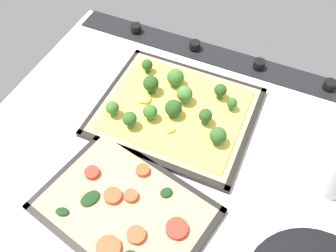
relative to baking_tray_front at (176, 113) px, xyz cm
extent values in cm
cube|color=silver|center=(-4.48, 9.17, -1.86)|extent=(85.07, 68.38, 3.00)
cube|color=black|center=(-4.48, -21.52, 0.04)|extent=(81.67, 7.00, 0.80)
cylinder|color=black|center=(-30.00, -21.52, 1.34)|extent=(2.80, 2.80, 1.80)
cylinder|color=black|center=(-12.99, -21.52, 1.34)|extent=(2.80, 2.80, 1.80)
cylinder|color=black|center=(4.03, -21.52, 1.34)|extent=(2.80, 2.80, 1.80)
cylinder|color=black|center=(21.04, -21.52, 1.34)|extent=(2.80, 2.80, 1.80)
cube|color=black|center=(0.00, 0.00, -0.11)|extent=(34.43, 29.08, 0.50)
cube|color=black|center=(0.11, -13.80, 0.29)|extent=(34.20, 1.48, 1.30)
cube|color=black|center=(-0.11, 13.80, 0.29)|extent=(34.20, 1.48, 1.30)
cube|color=black|center=(-16.49, -0.14, 0.29)|extent=(1.44, 28.80, 1.30)
cube|color=black|center=(16.49, 0.14, 0.29)|extent=(1.44, 28.80, 1.30)
cube|color=tan|center=(0.00, 0.00, 0.64)|extent=(32.01, 26.66, 1.00)
cube|color=#EDC64C|center=(0.00, 0.00, 1.34)|extent=(29.44, 24.00, 0.40)
cone|color=#427635|center=(10.82, -7.76, 2.09)|extent=(1.48, 1.48, 1.11)
sphere|color=#264C1C|center=(10.82, -7.76, 3.65)|extent=(2.68, 2.68, 2.68)
cone|color=#5B9F46|center=(11.78, 7.17, 2.10)|extent=(1.61, 1.61, 1.14)
sphere|color=#386B28|center=(11.78, 7.17, 3.77)|extent=(2.92, 2.92, 2.92)
cone|color=#427635|center=(-0.20, 1.97, 2.01)|extent=(2.04, 2.04, 0.94)
sphere|color=#264C1C|center=(-0.20, 1.97, 3.87)|extent=(3.70, 3.70, 3.70)
cone|color=#427635|center=(-7.68, -6.97, 2.20)|extent=(1.57, 1.57, 1.34)
sphere|color=#264C1C|center=(-7.68, -6.97, 3.94)|extent=(2.85, 2.85, 2.85)
cone|color=#5B9F46|center=(3.93, 4.83, 2.07)|extent=(1.73, 1.73, 1.07)
sphere|color=#386B28|center=(3.93, 4.83, 3.79)|extent=(3.15, 3.15, 3.15)
cone|color=#427635|center=(-7.19, 1.15, 2.22)|extent=(1.59, 1.59, 1.37)
sphere|color=#264C1C|center=(-7.19, 1.15, 3.99)|extent=(2.89, 2.89, 2.89)
cone|color=#4D8B3F|center=(-11.30, 4.90, 2.11)|extent=(1.92, 1.92, 1.14)
sphere|color=#2D5B23|center=(-11.30, 4.90, 3.99)|extent=(3.50, 3.50, 3.50)
cone|color=#5B9F46|center=(3.03, -6.61, 1.96)|extent=(2.17, 2.17, 0.84)
sphere|color=#386B28|center=(3.03, -6.61, 3.86)|extent=(3.95, 3.95, 3.95)
cone|color=#4D8B3F|center=(-11.14, -4.80, 2.09)|extent=(1.28, 1.28, 1.10)
sphere|color=#2D5B23|center=(-11.14, -4.80, 3.51)|extent=(2.33, 2.33, 2.33)
cone|color=#68AD54|center=(-0.87, -2.62, 2.12)|extent=(1.97, 1.97, 1.16)
sphere|color=#427533|center=(-0.87, -2.62, 4.04)|extent=(3.58, 3.58, 3.58)
cone|color=#427635|center=(7.15, -2.23, 2.21)|extent=(1.98, 1.98, 1.34)
sphere|color=#264C1C|center=(7.15, -2.23, 4.23)|extent=(3.61, 3.61, 3.61)
cone|color=#4D8B3F|center=(6.89, 8.51, 2.24)|extent=(1.70, 1.70, 1.40)
sphere|color=#2D5B23|center=(6.89, 8.51, 4.09)|extent=(3.09, 3.09, 3.09)
ellipsoid|color=#EDC64C|center=(-1.18, 6.16, 1.91)|extent=(3.07, 2.93, 0.87)
ellipsoid|color=#EDC64C|center=(7.12, 0.48, 1.98)|extent=(3.28, 3.62, 1.03)
ellipsoid|color=#EDC64C|center=(7.82, 0.91, 1.95)|extent=(3.25, 3.07, 0.96)
cube|color=black|center=(-0.58, 25.24, -0.11)|extent=(34.97, 28.20, 0.50)
cube|color=black|center=(-2.80, 15.01, 0.29)|extent=(30.53, 7.73, 1.30)
cube|color=black|center=(13.97, 22.09, 0.29)|extent=(5.86, 21.90, 1.30)
cube|color=tan|center=(-0.58, 25.24, 0.59)|extent=(32.11, 25.35, 0.90)
cylinder|color=red|center=(8.46, 21.61, 1.54)|extent=(2.88, 2.88, 1.00)
cylinder|color=#D14723|center=(2.34, 24.27, 1.54)|extent=(3.38, 3.38, 1.00)
cylinder|color=red|center=(-11.04, 25.17, 1.54)|extent=(3.98, 3.98, 1.00)
cylinder|color=#D14723|center=(-1.75, 33.02, 1.54)|extent=(4.26, 4.26, 1.00)
cylinder|color=#D14723|center=(-5.04, 29.11, 1.54)|extent=(3.31, 3.31, 1.00)
cylinder|color=#D14723|center=(-0.75, 22.90, 1.54)|extent=(2.65, 2.65, 1.00)
cylinder|color=#D14723|center=(-0.31, 17.13, 1.54)|extent=(2.70, 2.70, 1.00)
ellipsoid|color=#193819|center=(9.26, 30.73, 1.44)|extent=(2.84, 2.28, 0.60)
ellipsoid|color=#193819|center=(-6.45, 19.52, 1.44)|extent=(3.09, 3.14, 0.60)
ellipsoid|color=#193819|center=(6.00, 26.40, 1.44)|extent=(4.07, 4.67, 0.60)
camera|label=1|loc=(-19.25, 47.28, 63.17)|focal=38.61mm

